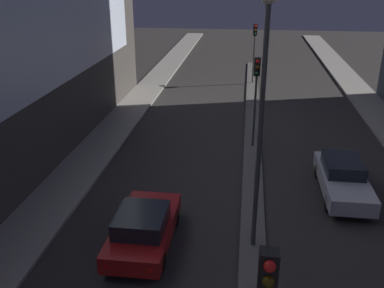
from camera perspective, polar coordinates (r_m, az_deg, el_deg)
name	(u,v)px	position (r m, az deg, el deg)	size (l,w,h in m)	color
median_strip	(252,135)	(24.81, 8.06, 1.26)	(0.91, 39.66, 0.12)	#56544F
traffic_light_mid	(256,83)	(22.00, 8.56, 8.07)	(0.32, 0.42, 4.71)	#383838
traffic_light_far	(255,40)	(35.39, 8.36, 13.54)	(0.32, 0.42, 4.71)	#383838
street_lamp	(263,88)	(12.92, 9.46, 7.42)	(0.50, 0.50, 8.40)	#383838
car_left_lane	(144,227)	(14.94, -6.47, -11.00)	(1.91, 4.26, 1.48)	maroon
car_right_lane	(343,178)	(19.14, 19.46, -4.26)	(1.78, 4.71, 1.50)	#B2B2B7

